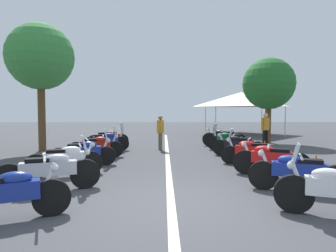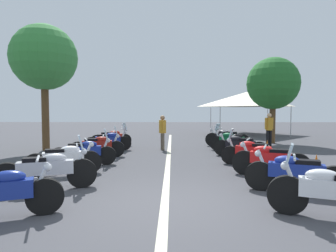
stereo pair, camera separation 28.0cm
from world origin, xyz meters
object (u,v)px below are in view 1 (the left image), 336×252
(traffic_cone_0, at_px, (265,147))
(traffic_cone_1, at_px, (316,165))
(motorcycle_left_row_0, at_px, (4,194))
(motorcycle_right_row_6, at_px, (224,137))
(motorcycle_right_row_3, at_px, (252,151))
(motorcycle_left_row_1, at_px, (50,170))
(motorcycle_right_row_1, at_px, (298,172))
(bystander_0, at_px, (265,127))
(motorcycle_left_row_6, at_px, (109,138))
(motorcycle_right_row_5, at_px, (229,141))
(motorcycle_right_row_4, at_px, (238,145))
(bystander_1, at_px, (160,130))
(motorcycle_left_row_3, at_px, (84,152))
(roadside_tree_1, at_px, (269,84))
(event_tent, at_px, (241,99))
(roadside_tree_0, at_px, (40,57))
(motorcycle_left_row_4, at_px, (97,146))
(motorcycle_left_row_2, at_px, (65,159))
(motorcycle_left_row_5, at_px, (106,141))
(motorcycle_right_row_2, at_px, (270,159))

(traffic_cone_0, bearing_deg, traffic_cone_1, -178.81)
(motorcycle_left_row_0, bearing_deg, motorcycle_right_row_6, 37.72)
(motorcycle_right_row_3, bearing_deg, motorcycle_left_row_1, 49.74)
(motorcycle_left_row_0, height_order, motorcycle_right_row_1, motorcycle_right_row_1)
(motorcycle_left_row_1, xyz_separation_m, bystander_0, (7.89, -7.56, 0.50))
(motorcycle_left_row_6, height_order, motorcycle_right_row_5, motorcycle_right_row_5)
(motorcycle_right_row_4, relative_size, traffic_cone_0, 3.09)
(motorcycle_right_row_4, bearing_deg, traffic_cone_0, -127.63)
(motorcycle_left_row_0, height_order, traffic_cone_1, motorcycle_left_row_0)
(traffic_cone_0, relative_size, bystander_1, 0.39)
(motorcycle_left_row_0, relative_size, motorcycle_left_row_3, 0.94)
(traffic_cone_0, height_order, roadside_tree_1, roadside_tree_1)
(motorcycle_right_row_5, distance_m, event_tent, 10.04)
(motorcycle_right_row_6, distance_m, roadside_tree_0, 9.25)
(motorcycle_left_row_4, height_order, bystander_1, bystander_1)
(motorcycle_left_row_0, height_order, motorcycle_left_row_4, motorcycle_left_row_4)
(motorcycle_left_row_0, relative_size, traffic_cone_0, 3.21)
(motorcycle_left_row_2, distance_m, roadside_tree_1, 12.05)
(bystander_0, relative_size, event_tent, 0.32)
(motorcycle_left_row_1, distance_m, motorcycle_left_row_5, 6.36)
(motorcycle_left_row_2, xyz_separation_m, bystander_0, (6.40, -7.74, 0.52))
(motorcycle_left_row_0, relative_size, motorcycle_right_row_3, 0.99)
(bystander_1, bearing_deg, motorcycle_left_row_5, 174.27)
(motorcycle_left_row_1, xyz_separation_m, motorcycle_right_row_4, (4.73, -5.39, -0.02))
(roadside_tree_0, bearing_deg, bystander_1, -88.57)
(motorcycle_right_row_3, relative_size, motorcycle_right_row_5, 1.09)
(motorcycle_right_row_1, bearing_deg, bystander_1, -44.87)
(traffic_cone_0, height_order, event_tent, event_tent)
(motorcycle_left_row_3, distance_m, motorcycle_left_row_6, 4.88)
(motorcycle_left_row_4, distance_m, motorcycle_right_row_1, 7.26)
(motorcycle_left_row_2, distance_m, motorcycle_left_row_4, 3.10)
(roadside_tree_1, xyz_separation_m, event_tent, (5.98, -0.10, -0.61))
(motorcycle_right_row_5, relative_size, roadside_tree_0, 0.32)
(traffic_cone_0, height_order, roadside_tree_0, roadside_tree_0)
(motorcycle_right_row_3, bearing_deg, motorcycle_right_row_6, -70.51)
(motorcycle_left_row_5, distance_m, motorcycle_left_row_6, 1.48)
(motorcycle_right_row_4, bearing_deg, motorcycle_right_row_2, 119.02)
(motorcycle_right_row_6, bearing_deg, motorcycle_left_row_5, 37.78)
(motorcycle_left_row_6, height_order, traffic_cone_0, motorcycle_left_row_6)
(motorcycle_right_row_1, distance_m, motorcycle_right_row_5, 6.42)
(motorcycle_left_row_1, xyz_separation_m, motorcycle_right_row_5, (6.25, -5.37, -0.01))
(motorcycle_right_row_5, relative_size, bystander_0, 1.09)
(motorcycle_left_row_0, relative_size, bystander_1, 1.26)
(motorcycle_left_row_6, height_order, motorcycle_right_row_3, motorcycle_left_row_6)
(motorcycle_left_row_3, xyz_separation_m, bystander_0, (4.94, -7.63, 0.52))
(motorcycle_right_row_4, xyz_separation_m, traffic_cone_0, (0.55, -1.23, -0.16))
(motorcycle_left_row_2, distance_m, motorcycle_left_row_5, 4.86)
(motorcycle_right_row_1, height_order, bystander_1, bystander_1)
(motorcycle_left_row_3, bearing_deg, motorcycle_right_row_2, -27.11)
(motorcycle_right_row_1, height_order, motorcycle_right_row_3, motorcycle_right_row_3)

